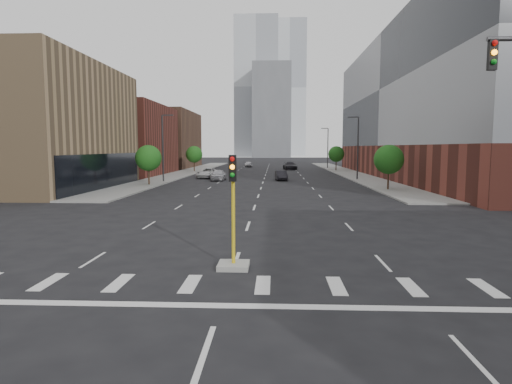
# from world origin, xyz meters

# --- Properties ---
(sidewalk_left_far) EXTENTS (5.00, 92.00, 0.15)m
(sidewalk_left_far) POSITION_xyz_m (-15.00, 74.00, 0.07)
(sidewalk_left_far) COLOR gray
(sidewalk_left_far) RESTS_ON ground
(sidewalk_right_far) EXTENTS (5.00, 92.00, 0.15)m
(sidewalk_right_far) POSITION_xyz_m (15.00, 74.00, 0.07)
(sidewalk_right_far) COLOR gray
(sidewalk_right_far) RESTS_ON ground
(building_left_mid) EXTENTS (20.00, 24.00, 14.00)m
(building_left_mid) POSITION_xyz_m (-27.50, 40.00, 7.00)
(building_left_mid) COLOR #9E7E59
(building_left_mid) RESTS_ON ground
(building_left_far_a) EXTENTS (20.00, 22.00, 12.00)m
(building_left_far_a) POSITION_xyz_m (-27.50, 66.00, 6.00)
(building_left_far_a) COLOR brown
(building_left_far_a) RESTS_ON ground
(building_left_far_b) EXTENTS (20.00, 24.00, 13.00)m
(building_left_far_b) POSITION_xyz_m (-27.50, 92.00, 6.50)
(building_left_far_b) COLOR brown
(building_left_far_b) RESTS_ON ground
(building_right_main) EXTENTS (24.00, 70.00, 22.00)m
(building_right_main) POSITION_xyz_m (29.50, 60.00, 11.00)
(building_right_main) COLOR brown
(building_right_main) RESTS_ON ground
(tower_left) EXTENTS (22.00, 22.00, 70.00)m
(tower_left) POSITION_xyz_m (-8.00, 220.00, 35.00)
(tower_left) COLOR #B2B7BC
(tower_left) RESTS_ON ground
(tower_right) EXTENTS (20.00, 20.00, 80.00)m
(tower_right) POSITION_xyz_m (10.00, 260.00, 40.00)
(tower_right) COLOR #B2B7BC
(tower_right) RESTS_ON ground
(tower_mid) EXTENTS (18.00, 18.00, 44.00)m
(tower_mid) POSITION_xyz_m (0.00, 200.00, 22.00)
(tower_mid) COLOR slate
(tower_mid) RESTS_ON ground
(median_traffic_signal) EXTENTS (1.20, 1.20, 4.40)m
(median_traffic_signal) POSITION_xyz_m (0.00, 8.97, 0.97)
(median_traffic_signal) COLOR #999993
(median_traffic_signal) RESTS_ON ground
(streetlight_right_a) EXTENTS (1.60, 0.22, 9.07)m
(streetlight_right_a) POSITION_xyz_m (13.41, 55.00, 5.01)
(streetlight_right_a) COLOR #2D2D30
(streetlight_right_a) RESTS_ON ground
(streetlight_right_b) EXTENTS (1.60, 0.22, 9.07)m
(streetlight_right_b) POSITION_xyz_m (13.41, 90.00, 5.01)
(streetlight_right_b) COLOR #2D2D30
(streetlight_right_b) RESTS_ON ground
(streetlight_left) EXTENTS (1.60, 0.22, 9.07)m
(streetlight_left) POSITION_xyz_m (-13.41, 50.00, 5.01)
(streetlight_left) COLOR #2D2D30
(streetlight_left) RESTS_ON ground
(tree_left_near) EXTENTS (3.20, 3.20, 4.85)m
(tree_left_near) POSITION_xyz_m (-14.00, 45.00, 3.39)
(tree_left_near) COLOR #382619
(tree_left_near) RESTS_ON ground
(tree_left_far) EXTENTS (3.20, 3.20, 4.85)m
(tree_left_far) POSITION_xyz_m (-14.00, 75.00, 3.39)
(tree_left_far) COLOR #382619
(tree_left_far) RESTS_ON ground
(tree_right_near) EXTENTS (3.20, 3.20, 4.85)m
(tree_right_near) POSITION_xyz_m (14.00, 40.00, 3.39)
(tree_right_near) COLOR #382619
(tree_right_near) RESTS_ON ground
(tree_right_far) EXTENTS (3.20, 3.20, 4.85)m
(tree_right_far) POSITION_xyz_m (14.00, 80.00, 3.39)
(tree_right_far) COLOR #382619
(tree_right_far) RESTS_ON ground
(car_near_left) EXTENTS (1.98, 4.76, 1.61)m
(car_near_left) POSITION_xyz_m (-6.44, 53.46, 0.81)
(car_near_left) COLOR #ACACB0
(car_near_left) RESTS_ON ground
(car_mid_right) EXTENTS (1.92, 4.41, 1.41)m
(car_mid_right) POSITION_xyz_m (2.51, 54.27, 0.71)
(car_mid_right) COLOR black
(car_mid_right) RESTS_ON ground
(car_far_left) EXTENTS (3.19, 5.86, 1.56)m
(car_far_left) POSITION_xyz_m (-8.77, 58.35, 0.78)
(car_far_left) COLOR beige
(car_far_left) RESTS_ON ground
(car_deep_right) EXTENTS (3.18, 6.08, 1.68)m
(car_deep_right) POSITION_xyz_m (4.83, 84.48, 0.84)
(car_deep_right) COLOR black
(car_deep_right) RESTS_ON ground
(car_distant) EXTENTS (2.24, 4.33, 1.41)m
(car_distant) POSITION_xyz_m (-4.81, 96.22, 0.71)
(car_distant) COLOR #B7B7BC
(car_distant) RESTS_ON ground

